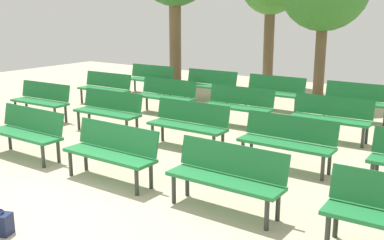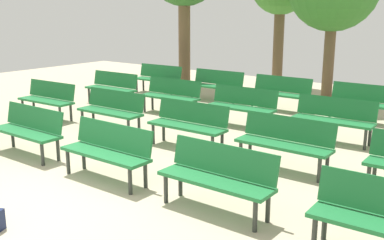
% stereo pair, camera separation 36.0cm
% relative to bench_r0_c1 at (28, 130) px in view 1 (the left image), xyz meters
% --- Properties ---
extents(ground_plane, '(25.29, 25.29, 0.00)m').
position_rel_bench_r0_c1_xyz_m(ground_plane, '(2.08, -1.53, -0.50)').
color(ground_plane, '#BCAD8E').
extents(bench_r0_c1, '(1.61, 0.50, 0.87)m').
position_rel_bench_r0_c1_xyz_m(bench_r0_c1, '(0.00, 0.00, 0.00)').
color(bench_r0_c1, '#1E7238').
rests_on(bench_r0_c1, ground_plane).
extents(bench_r0_c2, '(1.60, 0.50, 0.87)m').
position_rel_bench_r0_c1_xyz_m(bench_r0_c2, '(2.07, 0.03, 0.00)').
color(bench_r0_c2, '#1E7238').
rests_on(bench_r0_c2, ground_plane).
extents(bench_r0_c3, '(1.61, 0.50, 0.87)m').
position_rel_bench_r0_c1_xyz_m(bench_r0_c3, '(4.07, 0.14, 0.00)').
color(bench_r0_c3, '#1E7238').
rests_on(bench_r0_c3, ground_plane).
extents(bench_r1_c0, '(1.62, 0.56, 0.87)m').
position_rel_bench_r0_c1_xyz_m(bench_r1_c0, '(-2.21, 1.96, 0.00)').
color(bench_r1_c0, '#1E7238').
rests_on(bench_r1_c0, ground_plane).
extents(bench_r1_c1, '(1.62, 0.54, 0.87)m').
position_rel_bench_r0_c1_xyz_m(bench_r1_c1, '(-0.07, 2.07, 0.00)').
color(bench_r1_c1, '#1E7238').
rests_on(bench_r1_c1, ground_plane).
extents(bench_r1_c2, '(1.61, 0.53, 0.87)m').
position_rel_bench_r0_c1_xyz_m(bench_r1_c2, '(2.02, 2.13, 0.00)').
color(bench_r1_c2, '#1E7238').
rests_on(bench_r1_c2, ground_plane).
extents(bench_r1_c3, '(1.61, 0.51, 0.87)m').
position_rel_bench_r0_c1_xyz_m(bench_r1_c3, '(4.03, 2.13, 0.00)').
color(bench_r1_c3, '#1E7238').
rests_on(bench_r1_c3, ground_plane).
extents(bench_r2_c0, '(1.62, 0.54, 0.87)m').
position_rel_bench_r0_c1_xyz_m(bench_r2_c0, '(-2.22, 4.06, 0.00)').
color(bench_r2_c0, '#1E7238').
rests_on(bench_r2_c0, ground_plane).
extents(bench_r2_c1, '(1.62, 0.55, 0.87)m').
position_rel_bench_r0_c1_xyz_m(bench_r2_c1, '(-0.14, 4.14, 0.00)').
color(bench_r2_c1, '#1E7238').
rests_on(bench_r2_c1, ground_plane).
extents(bench_r2_c2, '(1.62, 0.55, 0.87)m').
position_rel_bench_r0_c1_xyz_m(bench_r2_c2, '(1.94, 4.17, 0.00)').
color(bench_r2_c2, '#1E7238').
rests_on(bench_r2_c2, ground_plane).
extents(bench_r2_c3, '(1.62, 0.56, 0.87)m').
position_rel_bench_r0_c1_xyz_m(bench_r2_c3, '(4.03, 4.23, 0.00)').
color(bench_r2_c3, '#1E7238').
rests_on(bench_r2_c3, ground_plane).
extents(bench_r3_c0, '(1.62, 0.55, 0.87)m').
position_rel_bench_r0_c1_xyz_m(bench_r3_c0, '(-2.33, 6.09, 0.00)').
color(bench_r3_c0, '#1E7238').
rests_on(bench_r3_c0, ground_plane).
extents(bench_r3_c1, '(1.62, 0.54, 0.87)m').
position_rel_bench_r0_c1_xyz_m(bench_r3_c1, '(-0.17, 6.17, 0.00)').
color(bench_r3_c1, '#1E7238').
rests_on(bench_r3_c1, ground_plane).
extents(bench_r3_c2, '(1.61, 0.50, 0.87)m').
position_rel_bench_r0_c1_xyz_m(bench_r3_c2, '(1.83, 6.21, 0.00)').
color(bench_r3_c2, '#1E7238').
rests_on(bench_r3_c2, ground_plane).
extents(bench_r3_c3, '(1.61, 0.51, 0.87)m').
position_rel_bench_r0_c1_xyz_m(bench_r3_c3, '(3.96, 6.27, 0.00)').
color(bench_r3_c3, '#1E7238').
rests_on(bench_r3_c3, ground_plane).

